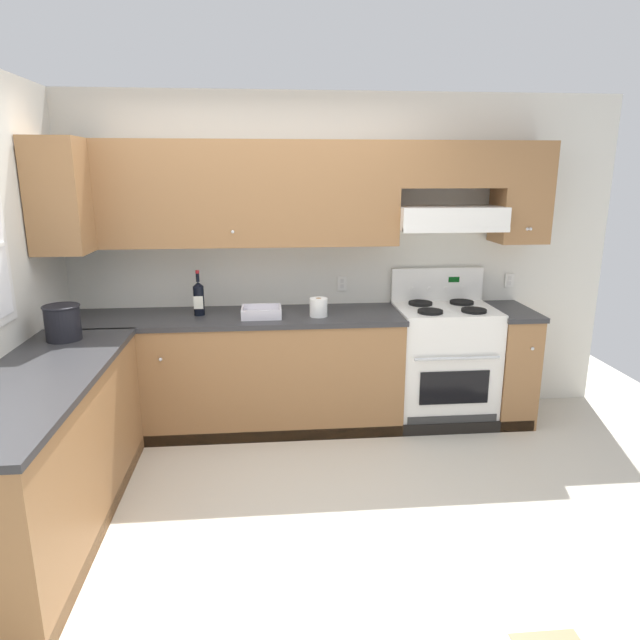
% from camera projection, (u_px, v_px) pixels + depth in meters
% --- Properties ---
extents(ground_plane, '(7.04, 7.04, 0.00)m').
position_uv_depth(ground_plane, '(275.00, 516.00, 3.31)').
color(ground_plane, beige).
extents(wall_back, '(4.68, 0.57, 2.55)m').
position_uv_depth(wall_back, '(318.00, 235.00, 4.44)').
color(wall_back, silver).
rests_on(wall_back, ground_plane).
extents(counter_back_run, '(3.60, 0.65, 0.91)m').
position_uv_depth(counter_back_run, '(266.00, 372.00, 4.39)').
color(counter_back_run, olive).
rests_on(counter_back_run, ground_plane).
extents(counter_left_run, '(0.63, 1.91, 0.91)m').
position_uv_depth(counter_left_run, '(45.00, 456.00, 3.08)').
color(counter_left_run, olive).
rests_on(counter_left_run, ground_plane).
extents(stove, '(0.76, 0.62, 1.20)m').
position_uv_depth(stove, '(443.00, 362.00, 4.52)').
color(stove, white).
rests_on(stove, ground_plane).
extents(wine_bottle, '(0.08, 0.08, 0.34)m').
position_uv_depth(wine_bottle, '(199.00, 298.00, 4.23)').
color(wine_bottle, black).
rests_on(wine_bottle, counter_back_run).
extents(bowl, '(0.29, 0.24, 0.08)m').
position_uv_depth(bowl, '(262.00, 313.00, 4.20)').
color(bowl, silver).
rests_on(bowl, counter_back_run).
extents(bucket, '(0.23, 0.23, 0.23)m').
position_uv_depth(bucket, '(63.00, 322.00, 3.60)').
color(bucket, black).
rests_on(bucket, counter_left_run).
extents(paper_towel_roll, '(0.13, 0.13, 0.14)m').
position_uv_depth(paper_towel_roll, '(319.00, 307.00, 4.21)').
color(paper_towel_roll, white).
rests_on(paper_towel_roll, counter_back_run).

